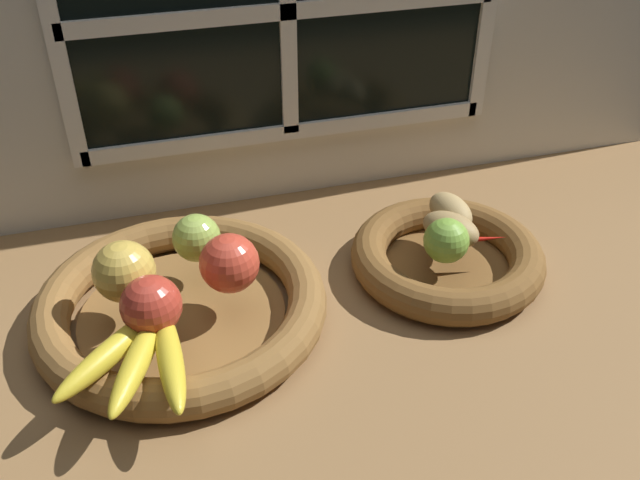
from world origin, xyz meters
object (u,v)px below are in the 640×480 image
Objects in this scene: apple_green_back at (197,238)px; apple_red_right at (230,265)px; chili_pepper at (470,242)px; apple_red_front at (151,305)px; fruit_bowl_left at (181,305)px; potato_large at (451,229)px; potato_back at (450,211)px; lime_near at (446,241)px; apple_golden_left at (124,271)px; banana_bunch_front at (141,354)px; fruit_bowl_right at (447,257)px.

apple_green_back is 0.85× the size of apple_red_right.
apple_green_back is at bearing 176.29° from chili_pepper.
fruit_bowl_left is at bearing 62.02° from apple_red_front.
potato_large is 1.02× the size of potato_back.
lime_near reaches higher than chili_pepper.
apple_golden_left is 0.95× the size of potato_back.
potato_back is 6.12cm from chili_pepper.
apple_golden_left reaches higher than apple_red_front.
potato_back is at bearing 19.75° from banana_bunch_front.
apple_red_front reaches higher than potato_back.
fruit_bowl_right is at bearing 0.00° from potato_large.
fruit_bowl_left is 38.00cm from potato_large.
apple_golden_left is 45.91cm from potato_back.
banana_bunch_front is (-43.20, -12.15, 4.12)cm from fruit_bowl_right.
apple_red_front is 43.78cm from chili_pepper.
fruit_bowl_right is 3.60× the size of apple_red_right.
lime_near is at bearing -118.98° from potato_back.
lime_near is (-2.35, -3.53, 0.88)cm from potato_large.
apple_golden_left is 0.70× the size of chili_pepper.
potato_back reaches higher than fruit_bowl_right.
fruit_bowl_right is 3.78× the size of apple_red_front.
apple_red_right reaches higher than fruit_bowl_right.
potato_back is at bearing 5.79° from fruit_bowl_left.
potato_back is at bearing 65.56° from fruit_bowl_right.
apple_red_right is 0.69× the size of chili_pepper.
banana_bunch_front reaches higher than chili_pepper.
apple_red_front is 0.95× the size of apple_red_right.
apple_red_front reaches higher than banana_bunch_front.
fruit_bowl_right is 4.88cm from potato_large.
apple_red_right reaches higher than apple_red_front.
apple_red_right is at bearing -176.68° from potato_large.
potato_back reaches higher than potato_large.
potato_large is at bearing 0.00° from fruit_bowl_right.
apple_green_back is 0.89× the size of apple_red_front.
chili_pepper is at bearing -86.63° from potato_back.
potato_large is (0.00, 0.00, 4.88)cm from fruit_bowl_right.
lime_near is (-2.35, -3.53, 5.76)cm from fruit_bowl_right.
apple_golden_left is 1.28× the size of lime_near.
lime_near is (40.84, 8.62, 1.64)cm from banana_bunch_front.
fruit_bowl_right is 4.23× the size of apple_green_back.
apple_red_front is 6.17cm from banana_bunch_front.
fruit_bowl_left is 5.25× the size of apple_red_front.
fruit_bowl_left is at bearing 180.00° from potato_large.
apple_golden_left is at bearing 179.54° from potato_large.
potato_large is at bearing -0.00° from fruit_bowl_left.
lime_near is 5.27cm from chili_pepper.
apple_golden_left is at bearing 179.54° from fruit_bowl_right.
potato_back is at bearing 4.57° from apple_golden_left.
apple_golden_left is at bearing -149.43° from apple_green_back.
potato_back is (39.50, 4.01, 4.98)cm from fruit_bowl_left.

